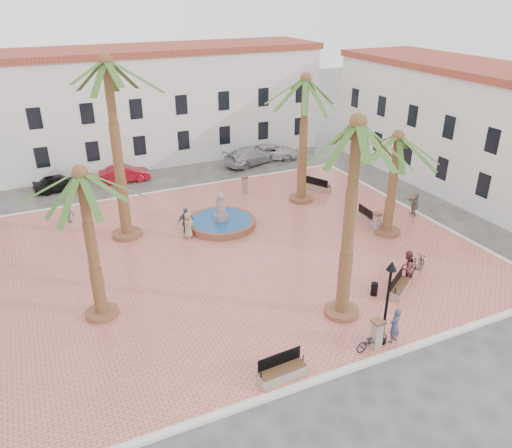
{
  "coord_description": "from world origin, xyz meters",
  "views": [
    {
      "loc": [
        -9.93,
        -23.55,
        13.94
      ],
      "look_at": [
        1.0,
        0.0,
        1.6
      ],
      "focal_mm": 35.0,
      "sensor_mm": 36.0,
      "label": 1
    }
  ],
  "objects_px": {
    "palm_s": "(356,145)",
    "bollard_e": "(377,222)",
    "lamppost_e": "(356,157)",
    "bench_e": "(369,218)",
    "pedestrian_fountain_b": "(186,222)",
    "car_silver": "(251,156)",
    "pedestrian_north": "(69,209)",
    "palm_e": "(397,150)",
    "car_red": "(125,174)",
    "palm_sw": "(83,191)",
    "bollard_se": "(377,334)",
    "cyclist_b": "(407,267)",
    "palm_ne": "(305,93)",
    "bollard_n": "(244,184)",
    "lamppost_s": "(389,289)",
    "car_white": "(272,152)",
    "bench_s": "(282,372)",
    "cyclist_a": "(395,325)",
    "bench_se": "(400,288)",
    "bicycle_a": "(372,340)",
    "litter_bin": "(374,289)",
    "bench_ne": "(318,187)",
    "pedestrian_east": "(414,204)",
    "fountain": "(221,221)",
    "pedestrian_fountain_a": "(188,225)",
    "palm_nw": "(108,81)",
    "bicycle_b": "(417,265)",
    "car_black": "(59,182)"
  },
  "relations": [
    {
      "from": "bench_e",
      "to": "cyclist_b",
      "type": "xyz_separation_m",
      "value": [
        -2.77,
        -6.84,
        0.63
      ]
    },
    {
      "from": "lamppost_e",
      "to": "bollard_e",
      "type": "height_order",
      "value": "lamppost_e"
    },
    {
      "from": "pedestrian_fountain_b",
      "to": "car_silver",
      "type": "height_order",
      "value": "pedestrian_fountain_b"
    },
    {
      "from": "car_red",
      "to": "palm_e",
      "type": "bearing_deg",
      "value": -136.63
    },
    {
      "from": "lamppost_s",
      "to": "car_white",
      "type": "distance_m",
      "value": 26.35
    },
    {
      "from": "pedestrian_fountain_a",
      "to": "car_black",
      "type": "height_order",
      "value": "pedestrian_fountain_a"
    },
    {
      "from": "lamppost_e",
      "to": "pedestrian_north",
      "type": "relative_size",
      "value": 2.35
    },
    {
      "from": "car_silver",
      "to": "palm_s",
      "type": "bearing_deg",
      "value": 146.98
    },
    {
      "from": "palm_ne",
      "to": "bench_e",
      "type": "relative_size",
      "value": 4.62
    },
    {
      "from": "palm_e",
      "to": "bollard_e",
      "type": "bearing_deg",
      "value": 141.87
    },
    {
      "from": "cyclist_a",
      "to": "palm_e",
      "type": "bearing_deg",
      "value": -142.65
    },
    {
      "from": "palm_s",
      "to": "bollard_e",
      "type": "bearing_deg",
      "value": 43.18
    },
    {
      "from": "cyclist_b",
      "to": "car_silver",
      "type": "height_order",
      "value": "cyclist_b"
    },
    {
      "from": "pedestrian_fountain_b",
      "to": "palm_s",
      "type": "bearing_deg",
      "value": -72.96
    },
    {
      "from": "bench_se",
      "to": "pedestrian_fountain_b",
      "type": "height_order",
      "value": "pedestrian_fountain_b"
    },
    {
      "from": "cyclist_a",
      "to": "bollard_e",
      "type": "bearing_deg",
      "value": -139.12
    },
    {
      "from": "pedestrian_fountain_b",
      "to": "pedestrian_north",
      "type": "relative_size",
      "value": 1.06
    },
    {
      "from": "pedestrian_fountain_b",
      "to": "bollard_e",
      "type": "bearing_deg",
      "value": -25.77
    },
    {
      "from": "lamppost_e",
      "to": "car_silver",
      "type": "distance_m",
      "value": 10.83
    },
    {
      "from": "bench_ne",
      "to": "pedestrian_fountain_b",
      "type": "distance_m",
      "value": 11.7
    },
    {
      "from": "bench_e",
      "to": "pedestrian_east",
      "type": "relative_size",
      "value": 1.17
    },
    {
      "from": "palm_e",
      "to": "car_red",
      "type": "distance_m",
      "value": 21.36
    },
    {
      "from": "bollard_n",
      "to": "cyclist_b",
      "type": "relative_size",
      "value": 0.71
    },
    {
      "from": "car_silver",
      "to": "car_red",
      "type": "bearing_deg",
      "value": 69.42
    },
    {
      "from": "lamppost_s",
      "to": "pedestrian_fountain_b",
      "type": "xyz_separation_m",
      "value": [
        -4.47,
        13.27,
        -1.78
      ]
    },
    {
      "from": "bollard_n",
      "to": "pedestrian_fountain_b",
      "type": "xyz_separation_m",
      "value": [
        -6.07,
        -5.02,
        0.26
      ]
    },
    {
      "from": "lamppost_s",
      "to": "bench_s",
      "type": "bearing_deg",
      "value": -178.74
    },
    {
      "from": "cyclist_a",
      "to": "car_red",
      "type": "xyz_separation_m",
      "value": [
        -6.34,
        25.0,
        -0.34
      ]
    },
    {
      "from": "car_silver",
      "to": "bollard_se",
      "type": "bearing_deg",
      "value": 148.25
    },
    {
      "from": "palm_sw",
      "to": "bollard_se",
      "type": "bearing_deg",
      "value": -35.68
    },
    {
      "from": "cyclist_a",
      "to": "fountain",
      "type": "bearing_deg",
      "value": -95.62
    },
    {
      "from": "palm_e",
      "to": "bench_ne",
      "type": "relative_size",
      "value": 3.19
    },
    {
      "from": "palm_sw",
      "to": "cyclist_a",
      "type": "xyz_separation_m",
      "value": [
        11.02,
        -7.25,
        -5.34
      ]
    },
    {
      "from": "bicycle_a",
      "to": "car_black",
      "type": "distance_m",
      "value": 27.1
    },
    {
      "from": "bench_e",
      "to": "pedestrian_fountain_b",
      "type": "height_order",
      "value": "pedestrian_fountain_b"
    },
    {
      "from": "palm_s",
      "to": "bollard_e",
      "type": "distance_m",
      "value": 11.93
    },
    {
      "from": "pedestrian_east",
      "to": "car_white",
      "type": "height_order",
      "value": "pedestrian_east"
    },
    {
      "from": "fountain",
      "to": "bicycle_b",
      "type": "height_order",
      "value": "fountain"
    },
    {
      "from": "bench_s",
      "to": "bollard_e",
      "type": "relative_size",
      "value": 1.61
    },
    {
      "from": "fountain",
      "to": "bicycle_a",
      "type": "relative_size",
      "value": 2.69
    },
    {
      "from": "fountain",
      "to": "pedestrian_fountain_a",
      "type": "bearing_deg",
      "value": -162.93
    },
    {
      "from": "pedestrian_north",
      "to": "car_white",
      "type": "distance_m",
      "value": 19.23
    },
    {
      "from": "palm_s",
      "to": "cyclist_b",
      "type": "bearing_deg",
      "value": 11.25
    },
    {
      "from": "car_red",
      "to": "palm_s",
      "type": "bearing_deg",
      "value": -160.8
    },
    {
      "from": "lamppost_e",
      "to": "bench_e",
      "type": "bearing_deg",
      "value": -113.22
    },
    {
      "from": "bench_ne",
      "to": "cyclist_a",
      "type": "relative_size",
      "value": 1.23
    },
    {
      "from": "bollard_e",
      "to": "bicycle_b",
      "type": "height_order",
      "value": "bollard_e"
    },
    {
      "from": "bollard_e",
      "to": "car_silver",
      "type": "height_order",
      "value": "car_silver"
    },
    {
      "from": "bicycle_a",
      "to": "litter_bin",
      "type": "bearing_deg",
      "value": -42.12
    },
    {
      "from": "palm_nw",
      "to": "cyclist_a",
      "type": "distance_m",
      "value": 19.06
    }
  ]
}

